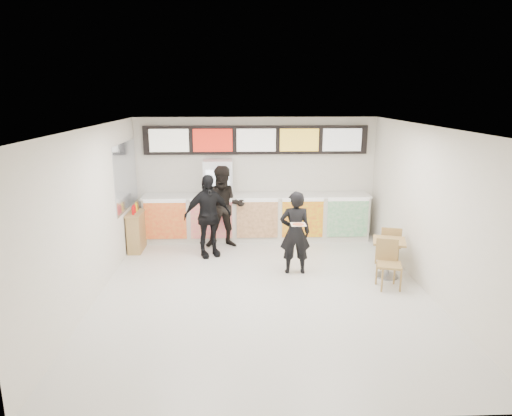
{
  "coord_description": "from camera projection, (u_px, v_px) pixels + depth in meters",
  "views": [
    {
      "loc": [
        -0.45,
        -7.85,
        3.54
      ],
      "look_at": [
        -0.09,
        1.2,
        1.28
      ],
      "focal_mm": 32.0,
      "sensor_mm": 36.0,
      "label": 1
    }
  ],
  "objects": [
    {
      "name": "ceiling",
      "position": [
        264.0,
        127.0,
        7.75
      ],
      "size": [
        7.0,
        7.0,
        0.0
      ],
      "primitive_type": "plane",
      "rotation": [
        3.14,
        0.0,
        0.0
      ],
      "color": "white",
      "rests_on": "wall_back"
    },
    {
      "name": "cafe_table",
      "position": [
        389.0,
        251.0,
        8.98
      ],
      "size": [
        0.85,
        1.61,
        0.91
      ],
      "rotation": [
        0.0,
        0.0,
        -0.28
      ],
      "color": "#A5804B",
      "rests_on": "floor"
    },
    {
      "name": "condiment_ledge",
      "position": [
        136.0,
        231.0,
        10.56
      ],
      "size": [
        0.33,
        0.81,
        1.08
      ],
      "color": "#A5804B",
      "rests_on": "floor"
    },
    {
      "name": "wall_back",
      "position": [
        256.0,
        177.0,
        11.51
      ],
      "size": [
        6.0,
        0.0,
        6.0
      ],
      "primitive_type": "plane",
      "rotation": [
        1.57,
        0.0,
        0.0
      ],
      "color": "silver",
      "rests_on": "floor"
    },
    {
      "name": "customer_left",
      "position": [
        225.0,
        207.0,
        10.69
      ],
      "size": [
        1.0,
        0.81,
        1.94
      ],
      "primitive_type": "imported",
      "rotation": [
        0.0,
        0.0,
        0.08
      ],
      "color": "black",
      "rests_on": "floor"
    },
    {
      "name": "customer_main",
      "position": [
        295.0,
        233.0,
        9.13
      ],
      "size": [
        0.62,
        0.41,
        1.7
      ],
      "primitive_type": "imported",
      "rotation": [
        0.0,
        0.0,
        3.13
      ],
      "color": "black",
      "rests_on": "floor"
    },
    {
      "name": "wall_right",
      "position": [
        429.0,
        211.0,
        8.23
      ],
      "size": [
        0.0,
        7.0,
        7.0
      ],
      "primitive_type": "plane",
      "rotation": [
        1.57,
        0.0,
        -1.57
      ],
      "color": "silver",
      "rests_on": "floor"
    },
    {
      "name": "menu_board",
      "position": [
        256.0,
        140.0,
        11.2
      ],
      "size": [
        5.5,
        0.14,
        0.7
      ],
      "color": "black",
      "rests_on": "wall_back"
    },
    {
      "name": "floor",
      "position": [
        263.0,
        290.0,
        8.48
      ],
      "size": [
        7.0,
        7.0,
        0.0
      ],
      "primitive_type": "plane",
      "color": "beige",
      "rests_on": "ground"
    },
    {
      "name": "service_counter",
      "position": [
        257.0,
        217.0,
        11.34
      ],
      "size": [
        5.56,
        0.77,
        1.14
      ],
      "color": "silver",
      "rests_on": "floor"
    },
    {
      "name": "customer_mid",
      "position": [
        208.0,
        216.0,
        10.08
      ],
      "size": [
        1.18,
        0.84,
        1.86
      ],
      "primitive_type": "imported",
      "rotation": [
        0.0,
        0.0,
        0.4
      ],
      "color": "black",
      "rests_on": "floor"
    },
    {
      "name": "drinks_fridge",
      "position": [
        219.0,
        200.0,
        11.22
      ],
      "size": [
        0.7,
        0.67,
        2.0
      ],
      "color": "white",
      "rests_on": "floor"
    },
    {
      "name": "wall_left",
      "position": [
        93.0,
        214.0,
        8.0
      ],
      "size": [
        0.0,
        7.0,
        7.0
      ],
      "primitive_type": "plane",
      "rotation": [
        1.57,
        0.0,
        1.57
      ],
      "color": "silver",
      "rests_on": "floor"
    },
    {
      "name": "mirror_panel",
      "position": [
        126.0,
        176.0,
        10.32
      ],
      "size": [
        0.01,
        2.0,
        1.5
      ],
      "primitive_type": "cube",
      "color": "#B2B7BF",
      "rests_on": "wall_left"
    },
    {
      "name": "pizza_slice",
      "position": [
        298.0,
        224.0,
        8.62
      ],
      "size": [
        0.36,
        0.36,
        0.02
      ],
      "color": "beige",
      "rests_on": "customer_main"
    }
  ]
}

